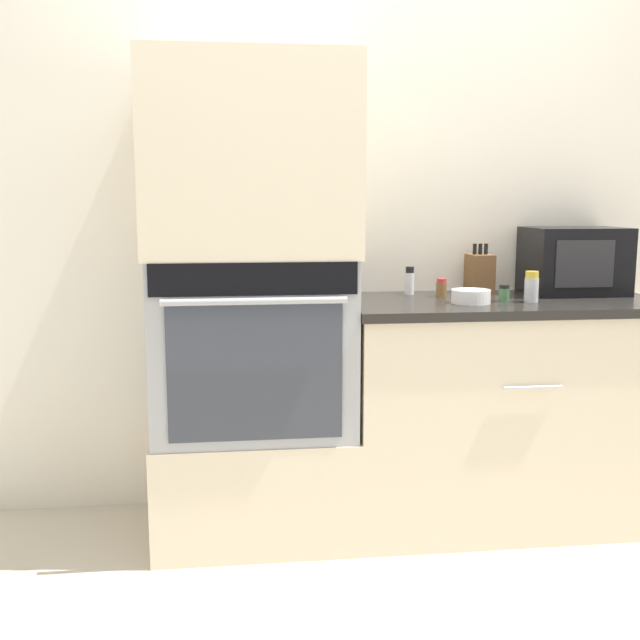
{
  "coord_description": "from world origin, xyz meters",
  "views": [
    {
      "loc": [
        -0.46,
        -2.52,
        1.3
      ],
      "look_at": [
        -0.13,
        0.21,
        0.85
      ],
      "focal_mm": 42.0,
      "sensor_mm": 36.0,
      "label": 1
    }
  ],
  "objects_px": {
    "microwave": "(574,261)",
    "bowl": "(471,296)",
    "condiment_jar_near": "(410,281)",
    "wall_oven": "(253,342)",
    "condiment_jar_mid": "(504,293)",
    "condiment_jar_back": "(441,288)",
    "knife_block": "(479,273)",
    "condiment_jar_far": "(531,287)"
  },
  "relations": [
    {
      "from": "microwave",
      "to": "condiment_jar_far",
      "type": "distance_m",
      "value": 0.36
    },
    {
      "from": "condiment_jar_mid",
      "to": "bowl",
      "type": "bearing_deg",
      "value": -167.31
    },
    {
      "from": "microwave",
      "to": "condiment_jar_far",
      "type": "height_order",
      "value": "microwave"
    },
    {
      "from": "microwave",
      "to": "condiment_jar_mid",
      "type": "height_order",
      "value": "microwave"
    },
    {
      "from": "knife_block",
      "to": "bowl",
      "type": "height_order",
      "value": "knife_block"
    },
    {
      "from": "microwave",
      "to": "condiment_jar_far",
      "type": "xyz_separation_m",
      "value": [
        -0.27,
        -0.22,
        -0.08
      ]
    },
    {
      "from": "microwave",
      "to": "bowl",
      "type": "distance_m",
      "value": 0.57
    },
    {
      "from": "condiment_jar_back",
      "to": "microwave",
      "type": "bearing_deg",
      "value": 2.14
    },
    {
      "from": "knife_block",
      "to": "condiment_jar_mid",
      "type": "relative_size",
      "value": 3.2
    },
    {
      "from": "microwave",
      "to": "knife_block",
      "type": "bearing_deg",
      "value": 170.06
    },
    {
      "from": "wall_oven",
      "to": "condiment_jar_mid",
      "type": "bearing_deg",
      "value": -3.3
    },
    {
      "from": "knife_block",
      "to": "condiment_jar_mid",
      "type": "height_order",
      "value": "knife_block"
    },
    {
      "from": "condiment_jar_near",
      "to": "condiment_jar_back",
      "type": "xyz_separation_m",
      "value": [
        0.11,
        -0.08,
        -0.02
      ]
    },
    {
      "from": "knife_block",
      "to": "condiment_jar_mid",
      "type": "distance_m",
      "value": 0.27
    },
    {
      "from": "bowl",
      "to": "condiment_jar_mid",
      "type": "bearing_deg",
      "value": 12.69
    },
    {
      "from": "knife_block",
      "to": "condiment_jar_near",
      "type": "relative_size",
      "value": 1.8
    },
    {
      "from": "condiment_jar_far",
      "to": "condiment_jar_near",
      "type": "bearing_deg",
      "value": 145.3
    },
    {
      "from": "condiment_jar_far",
      "to": "wall_oven",
      "type": "bearing_deg",
      "value": 175.51
    },
    {
      "from": "wall_oven",
      "to": "knife_block",
      "type": "xyz_separation_m",
      "value": [
        0.96,
        0.21,
        0.23
      ]
    },
    {
      "from": "wall_oven",
      "to": "bowl",
      "type": "distance_m",
      "value": 0.85
    },
    {
      "from": "microwave",
      "to": "condiment_jar_mid",
      "type": "distance_m",
      "value": 0.43
    },
    {
      "from": "bowl",
      "to": "condiment_jar_near",
      "type": "distance_m",
      "value": 0.34
    },
    {
      "from": "knife_block",
      "to": "condiment_jar_far",
      "type": "distance_m",
      "value": 0.31
    },
    {
      "from": "microwave",
      "to": "wall_oven",
      "type": "bearing_deg",
      "value": -174.11
    },
    {
      "from": "bowl",
      "to": "wall_oven",
      "type": "bearing_deg",
      "value": 173.91
    },
    {
      "from": "microwave",
      "to": "bowl",
      "type": "relative_size",
      "value": 2.64
    },
    {
      "from": "condiment_jar_near",
      "to": "condiment_jar_far",
      "type": "height_order",
      "value": "condiment_jar_far"
    },
    {
      "from": "wall_oven",
      "to": "microwave",
      "type": "bearing_deg",
      "value": 5.89
    },
    {
      "from": "condiment_jar_far",
      "to": "condiment_jar_back",
      "type": "relative_size",
      "value": 1.63
    },
    {
      "from": "condiment_jar_near",
      "to": "condiment_jar_mid",
      "type": "bearing_deg",
      "value": -39.35
    },
    {
      "from": "microwave",
      "to": "condiment_jar_near",
      "type": "distance_m",
      "value": 0.69
    },
    {
      "from": "bowl",
      "to": "condiment_jar_mid",
      "type": "relative_size",
      "value": 2.27
    },
    {
      "from": "wall_oven",
      "to": "condiment_jar_far",
      "type": "bearing_deg",
      "value": -4.49
    },
    {
      "from": "wall_oven",
      "to": "condiment_jar_mid",
      "type": "distance_m",
      "value": 0.99
    },
    {
      "from": "microwave",
      "to": "condiment_jar_back",
      "type": "distance_m",
      "value": 0.58
    },
    {
      "from": "knife_block",
      "to": "condiment_jar_far",
      "type": "bearing_deg",
      "value": -69.36
    },
    {
      "from": "condiment_jar_mid",
      "to": "condiment_jar_near",
      "type": "bearing_deg",
      "value": 140.65
    },
    {
      "from": "microwave",
      "to": "condiment_jar_near",
      "type": "height_order",
      "value": "microwave"
    },
    {
      "from": "condiment_jar_near",
      "to": "condiment_jar_far",
      "type": "xyz_separation_m",
      "value": [
        0.41,
        -0.28,
        0.0
      ]
    },
    {
      "from": "microwave",
      "to": "condiment_jar_near",
      "type": "bearing_deg",
      "value": 174.87
    },
    {
      "from": "bowl",
      "to": "condiment_jar_near",
      "type": "relative_size",
      "value": 1.28
    },
    {
      "from": "wall_oven",
      "to": "bowl",
      "type": "relative_size",
      "value": 4.98
    }
  ]
}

